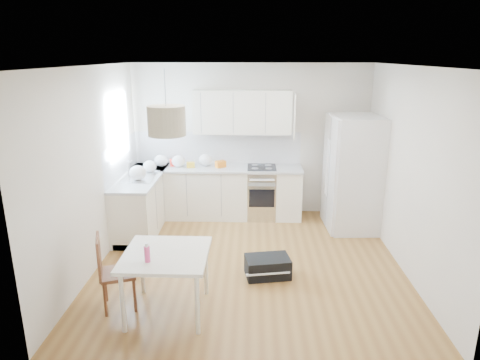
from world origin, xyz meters
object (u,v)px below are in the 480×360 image
Objects in this scene: dining_chair at (118,272)px; gym_bag at (268,267)px; refrigerator at (354,173)px; dining_table at (166,260)px.

dining_chair reaches higher than gym_bag.
dining_chair is at bearing -144.49° from refrigerator.
gym_bag is (-1.46, -1.74, -0.82)m from refrigerator.
dining_table is 1.04× the size of dining_chair.
refrigerator is 2.03× the size of dining_table.
dining_table is at bearing -137.86° from refrigerator.
refrigerator reaches higher than dining_chair.
gym_bag is at bearing 5.85° from dining_chair.
gym_bag is at bearing 36.87° from dining_table.
gym_bag is (1.16, 0.86, -0.52)m from dining_table.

